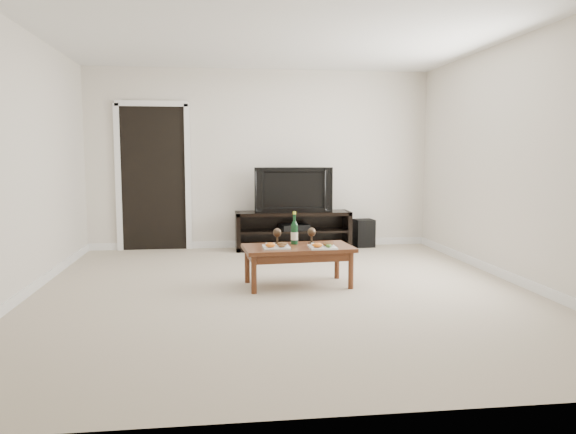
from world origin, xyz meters
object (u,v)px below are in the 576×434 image
Objects in this scene: media_console at (293,230)px; subwoofer at (364,233)px; coffee_table at (298,266)px; television at (293,189)px.

media_console is 4.06× the size of subwoofer.
coffee_table is at bearing -96.56° from media_console.
media_console is at bearing 83.44° from coffee_table.
television reaches higher than coffee_table.
subwoofer is (1.08, 0.09, -0.67)m from television.
media_console is 1.48× the size of coffee_table.
subwoofer is 2.72m from coffee_table.
media_console reaches higher than subwoofer.
television is at bearing 0.00° from media_console.
media_console is 1.09m from subwoofer.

